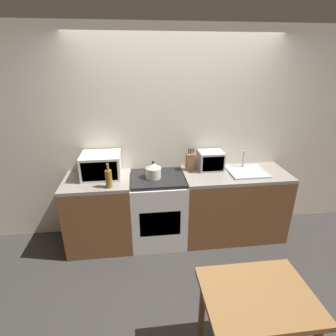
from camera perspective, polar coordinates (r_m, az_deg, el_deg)
name	(u,v)px	position (r m, az deg, el deg)	size (l,w,h in m)	color
ground_plane	(188,277)	(3.12, 4.40, -22.63)	(16.00, 16.00, 0.00)	#33302D
wall_back	(175,136)	(3.38, 1.59, 6.88)	(10.00, 0.06, 2.60)	silver
counter_left_run	(100,213)	(3.41, -14.59, -9.38)	(0.78, 0.62, 0.90)	brown
counter_right_run	(233,204)	(3.58, 13.91, -7.65)	(1.31, 0.62, 0.90)	brown
stove_range	(158,209)	(3.38, -2.19, -8.95)	(0.67, 0.62, 0.90)	silver
kettle	(153,171)	(3.11, -3.20, -0.56)	(0.18, 0.18, 0.21)	beige
microwave	(101,165)	(3.22, -14.33, 0.54)	(0.46, 0.39, 0.28)	silver
bottle	(109,178)	(2.94, -12.79, -2.20)	(0.07, 0.07, 0.28)	olive
knife_block	(191,162)	(3.34, 4.94, 1.38)	(0.11, 0.09, 0.29)	brown
toaster_oven	(211,160)	(3.38, 9.26, 1.63)	(0.31, 0.26, 0.24)	#ADAFB5
sink_basin	(247,171)	(3.43, 16.76, -0.63)	(0.45, 0.42, 0.24)	#ADAFB5
dining_table	(256,307)	(2.14, 18.54, -26.84)	(0.74, 0.57, 0.75)	brown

